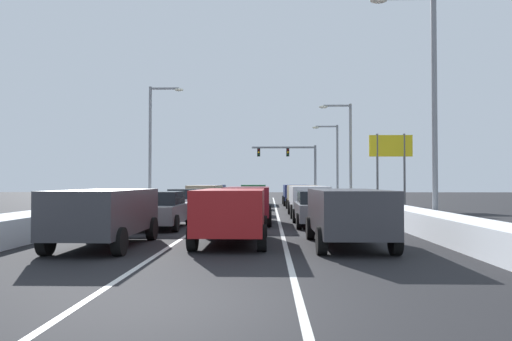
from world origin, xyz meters
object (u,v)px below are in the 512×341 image
(sedan_gray_right_lane_second, at_px, (318,208))
(suv_charcoal_left_lane_nearest, at_px, (105,212))
(suv_charcoal_right_lane_nearest, at_px, (348,212))
(suv_navy_left_lane_fifth, at_px, (211,193))
(suv_white_right_lane_third, at_px, (308,198))
(suv_green_center_lane_fifth, at_px, (254,192))
(street_lamp_left_mid, at_px, (154,136))
(suv_tan_right_lane_fourth, at_px, (303,195))
(street_lamp_right_near, at_px, (426,90))
(suv_maroon_center_lane_second, at_px, (248,201))
(street_lamp_right_far, at_px, (334,155))
(sedan_black_center_lane_third, at_px, (246,201))
(sedan_white_left_lane_third, at_px, (186,202))
(suv_navy_right_lane_fifth, at_px, (296,193))
(suv_red_center_lane_nearest, at_px, (232,210))
(suv_tan_left_lane_fourth, at_px, (205,195))
(roadside_sign_right, at_px, (391,154))
(street_lamp_right_mid, at_px, (346,145))
(sedan_silver_center_lane_fourth, at_px, (250,198))
(sedan_gray_left_lane_second, at_px, (161,210))
(traffic_light_gantry, at_px, (295,160))

(sedan_gray_right_lane_second, xyz_separation_m, suv_charcoal_left_lane_nearest, (-6.88, -6.83, 0.25))
(suv_charcoal_right_lane_nearest, distance_m, suv_navy_left_lane_fifth, 25.85)
(suv_white_right_lane_third, relative_size, suv_green_center_lane_fifth, 1.00)
(suv_navy_left_lane_fifth, distance_m, street_lamp_left_mid, 6.62)
(sedan_gray_right_lane_second, distance_m, suv_tan_right_lane_fourth, 11.80)
(suv_green_center_lane_fifth, bearing_deg, street_lamp_right_near, -70.49)
(suv_maroon_center_lane_second, relative_size, street_lamp_right_far, 0.64)
(sedan_black_center_lane_third, bearing_deg, sedan_white_left_lane_third, -148.00)
(street_lamp_right_far, bearing_deg, sedan_gray_right_lane_second, -99.05)
(suv_navy_right_lane_fifth, distance_m, suv_maroon_center_lane_second, 17.78)
(suv_navy_right_lane_fifth, xyz_separation_m, suv_red_center_lane_nearest, (-3.35, -24.67, 0.00))
(sedan_gray_right_lane_second, relative_size, suv_charcoal_left_lane_nearest, 0.92)
(suv_red_center_lane_nearest, relative_size, suv_tan_left_lane_fourth, 1.00)
(suv_navy_right_lane_fifth, distance_m, roadside_sign_right, 8.32)
(suv_maroon_center_lane_second, height_order, street_lamp_right_mid, street_lamp_right_mid)
(sedan_gray_right_lane_second, height_order, roadside_sign_right, roadside_sign_right)
(sedan_black_center_lane_third, distance_m, sedan_silver_center_lane_fourth, 6.14)
(suv_navy_right_lane_fifth, bearing_deg, street_lamp_right_mid, -8.89)
(suv_maroon_center_lane_second, bearing_deg, street_lamp_right_far, 74.26)
(suv_charcoal_right_lane_nearest, relative_size, suv_maroon_center_lane_second, 1.00)
(suv_red_center_lane_nearest, bearing_deg, street_lamp_right_near, 31.01)
(suv_tan_left_lane_fourth, relative_size, street_lamp_right_mid, 0.59)
(sedan_gray_right_lane_second, relative_size, roadside_sign_right, 0.82)
(suv_red_center_lane_nearest, bearing_deg, sedan_white_left_lane_third, 106.40)
(suv_charcoal_right_lane_nearest, distance_m, sedan_gray_left_lane_second, 8.67)
(street_lamp_left_mid, bearing_deg, suv_tan_left_lane_fourth, -35.78)
(suv_red_center_lane_nearest, distance_m, suv_navy_left_lane_fifth, 24.54)
(suv_green_center_lane_fifth, bearing_deg, sedan_gray_right_lane_second, -80.43)
(sedan_gray_left_lane_second, xyz_separation_m, sedan_white_left_lane_third, (-0.15, 6.93, 0.00))
(sedan_white_left_lane_third, bearing_deg, suv_red_center_lane_nearest, -73.60)
(suv_tan_right_lane_fourth, relative_size, suv_charcoal_left_lane_nearest, 1.00)
(street_lamp_right_far, bearing_deg, street_lamp_left_mid, -140.79)
(street_lamp_right_mid, bearing_deg, suv_maroon_center_lane_second, -113.13)
(sedan_white_left_lane_third, bearing_deg, sedan_gray_left_lane_second, -88.74)
(sedan_silver_center_lane_fourth, bearing_deg, sedan_white_left_lane_third, -111.36)
(street_lamp_right_far, bearing_deg, suv_navy_right_lane_fifth, -115.33)
(sedan_gray_right_lane_second, relative_size, sedan_gray_left_lane_second, 1.00)
(sedan_gray_right_lane_second, height_order, suv_navy_left_lane_fifth, suv_navy_left_lane_fifth)
(suv_red_center_lane_nearest, relative_size, suv_maroon_center_lane_second, 1.00)
(sedan_gray_right_lane_second, distance_m, street_lamp_right_mid, 19.05)
(suv_green_center_lane_fifth, distance_m, sedan_white_left_lane_third, 14.53)
(suv_tan_left_lane_fourth, bearing_deg, street_lamp_left_mid, 144.22)
(sedan_gray_right_lane_second, xyz_separation_m, sedan_black_center_lane_third, (-3.49, 7.83, 0.00))
(suv_charcoal_left_lane_nearest, height_order, sedan_white_left_lane_third, suv_charcoal_left_lane_nearest)
(sedan_gray_left_lane_second, relative_size, street_lamp_right_mid, 0.55)
(suv_charcoal_right_lane_nearest, height_order, suv_white_right_lane_third, same)
(sedan_white_left_lane_third, bearing_deg, suv_navy_left_lane_fifth, 90.64)
(sedan_gray_right_lane_second, xyz_separation_m, roadside_sign_right, (6.97, 15.12, 3.25))
(sedan_white_left_lane_third, height_order, street_lamp_left_mid, street_lamp_left_mid)
(sedan_black_center_lane_third, height_order, traffic_light_gantry, traffic_light_gantry)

